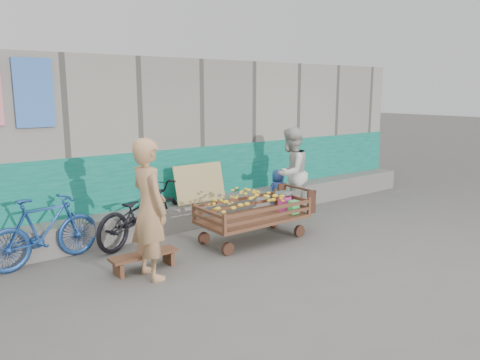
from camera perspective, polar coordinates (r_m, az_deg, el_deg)
ground at (r=6.73m, az=3.36°, el=-10.37°), size 80.00×80.00×0.00m
building_wall at (r=9.75m, az=-12.32°, el=4.92°), size 12.00×3.50×3.00m
banana_cart at (r=7.61m, az=1.40°, el=-3.36°), size 1.96×0.90×0.84m
bench at (r=6.65m, az=-11.62°, el=-9.26°), size 0.94×0.28×0.24m
vendor_man at (r=6.17m, az=-10.99°, el=-3.49°), size 0.45×0.68×1.85m
woman at (r=9.04m, az=6.20°, el=0.86°), size 1.02×0.91×1.75m
child at (r=9.37m, az=4.66°, el=-1.41°), size 0.46×0.32×0.89m
bicycle_dark at (r=7.74m, az=-12.01°, el=-3.93°), size 1.98×1.27×0.98m
bicycle_blue at (r=7.20m, az=-22.76°, el=-5.67°), size 1.69×0.72×0.98m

